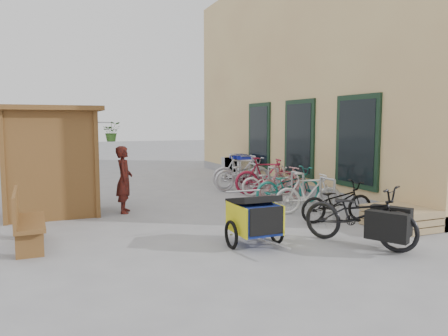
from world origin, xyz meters
name	(u,v)px	position (x,y,z in m)	size (l,w,h in m)	color
ground	(230,227)	(0.00, 0.00, 0.00)	(80.00, 80.00, 0.00)	gray
building	(352,80)	(6.49, 4.50, 3.49)	(6.07, 13.00, 7.00)	#DBC17E
kiosk	(46,145)	(-3.28, 2.47, 1.55)	(2.49, 1.65, 2.40)	brown
bike_rack	(273,180)	(2.30, 2.40, 0.52)	(0.05, 5.35, 0.86)	#A5A8AD
pallet_stack	(400,218)	(3.00, -1.40, 0.21)	(1.00, 1.20, 0.40)	tan
bench	(25,219)	(-3.68, -0.06, 0.49)	(0.48, 1.52, 0.95)	brown
shopping_carts	(237,165)	(3.00, 6.26, 0.55)	(0.53, 1.77, 0.94)	silver
child_trailer	(254,216)	(-0.15, -1.36, 0.50)	(0.90, 1.52, 0.90)	navy
cargo_bike	(361,215)	(1.48, -2.05, 0.51)	(1.52, 2.05, 1.03)	black
person_kiosk	(124,180)	(-1.68, 2.16, 0.76)	(0.55, 0.36, 1.52)	maroon
bike_0	(337,202)	(2.20, -0.47, 0.42)	(0.56, 1.61, 0.85)	black
bike_1	(309,193)	(2.11, 0.43, 0.47)	(0.44, 1.57, 0.94)	silver
bike_2	(289,185)	(2.32, 1.64, 0.47)	(0.63, 1.79, 0.94)	#1E786C
bike_3	(284,183)	(2.44, 2.08, 0.46)	(0.43, 1.53, 0.92)	tan
bike_4	(269,181)	(2.48, 2.93, 0.41)	(0.55, 1.57, 0.82)	silver
bike_5	(266,176)	(2.50, 3.19, 0.53)	(0.50, 1.76, 1.06)	maroon
bike_6	(243,174)	(2.24, 4.13, 0.50)	(0.67, 1.91, 1.00)	#B2B1B6
bike_7	(241,171)	(2.29, 4.40, 0.54)	(0.51, 1.81, 1.09)	#B2B1B6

